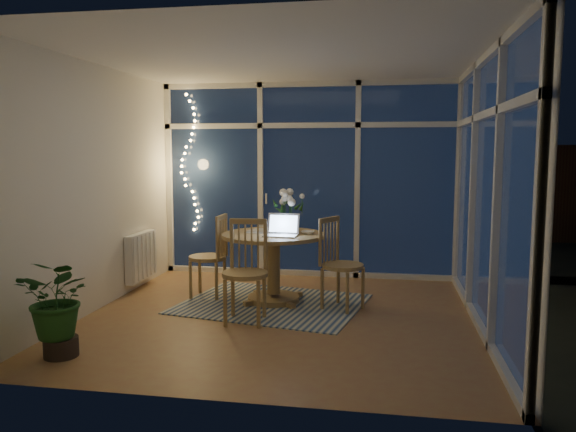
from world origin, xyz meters
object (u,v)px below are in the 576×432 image
object	(u,v)px
chair_right	(343,263)
chair_front	(245,271)
dining_table	(274,268)
flower_vase	(289,222)
laptop	(281,224)
potted_plant	(59,312)
chair_left	(208,255)

from	to	relation	value
chair_right	chair_front	distance (m)	1.11
dining_table	chair_front	world-z (taller)	chair_front
flower_vase	dining_table	bearing A→B (deg)	-124.34
laptop	flower_vase	xyz separation A→B (m)	(0.02, 0.39, -0.02)
chair_right	flower_vase	xyz separation A→B (m)	(-0.65, 0.36, 0.39)
laptop	dining_table	bearing A→B (deg)	126.49
chair_right	potted_plant	world-z (taller)	chair_right
chair_front	flower_vase	bearing A→B (deg)	72.60
chair_right	potted_plant	size ratio (longest dim) A/B	1.31
dining_table	chair_left	world-z (taller)	chair_left
chair_left	potted_plant	world-z (taller)	chair_left
dining_table	chair_front	bearing A→B (deg)	-99.13
chair_left	chair_right	bearing A→B (deg)	82.02
chair_front	potted_plant	distance (m)	1.73
chair_left	flower_vase	world-z (taller)	flower_vase
dining_table	chair_front	size ratio (longest dim) A/B	1.11
dining_table	laptop	size ratio (longest dim) A/B	3.26
chair_front	potted_plant	world-z (taller)	chair_front
chair_right	laptop	size ratio (longest dim) A/B	2.84
laptop	chair_front	bearing A→B (deg)	-107.69
dining_table	laptop	distance (m)	0.56
chair_front	laptop	xyz separation A→B (m)	(0.24, 0.61, 0.39)
chair_front	laptop	world-z (taller)	laptop
chair_right	laptop	xyz separation A→B (m)	(-0.67, -0.02, 0.41)
chair_left	flower_vase	xyz separation A→B (m)	(0.94, 0.11, 0.40)
chair_right	potted_plant	xyz separation A→B (m)	(-2.19, -1.79, -0.12)
chair_left	chair_front	world-z (taller)	chair_front
laptop	flower_vase	world-z (taller)	laptop
laptop	flower_vase	size ratio (longest dim) A/B	1.67
potted_plant	flower_vase	bearing A→B (deg)	54.40
laptop	flower_vase	bearing A→B (deg)	90.59
chair_front	potted_plant	bearing A→B (deg)	-140.17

